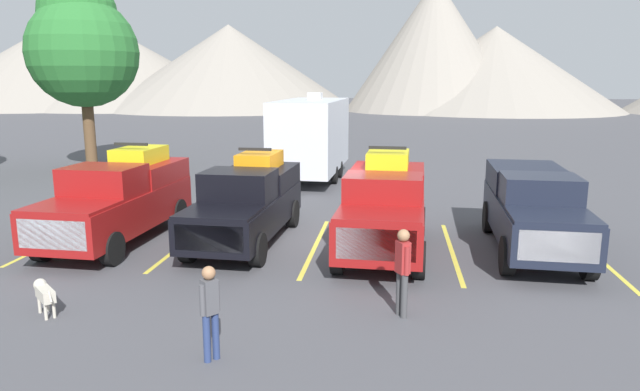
% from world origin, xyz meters
% --- Properties ---
extents(ground_plane, '(240.00, 240.00, 0.00)m').
position_xyz_m(ground_plane, '(0.00, 0.00, 0.00)').
color(ground_plane, '#47474C').
extents(pickup_truck_a, '(2.36, 5.78, 2.65)m').
position_xyz_m(pickup_truck_a, '(-5.52, -0.73, 1.21)').
color(pickup_truck_a, maroon).
rests_on(pickup_truck_a, ground).
extents(pickup_truck_b, '(2.27, 5.70, 2.51)m').
position_xyz_m(pickup_truck_b, '(-1.94, -0.36, 1.14)').
color(pickup_truck_b, black).
rests_on(pickup_truck_b, ground).
extents(pickup_truck_c, '(2.34, 5.33, 2.68)m').
position_xyz_m(pickup_truck_c, '(1.84, -0.89, 1.21)').
color(pickup_truck_c, maroon).
rests_on(pickup_truck_c, ground).
extents(pickup_truck_d, '(2.28, 5.75, 2.12)m').
position_xyz_m(pickup_truck_d, '(5.69, -0.37, 1.16)').
color(pickup_truck_d, black).
rests_on(pickup_truck_d, ground).
extents(lot_stripe_a, '(0.12, 5.50, 0.01)m').
position_xyz_m(lot_stripe_a, '(-7.27, -0.72, 0.00)').
color(lot_stripe_a, gold).
rests_on(lot_stripe_a, ground).
extents(lot_stripe_b, '(0.12, 5.50, 0.01)m').
position_xyz_m(lot_stripe_b, '(-3.63, -0.72, 0.00)').
color(lot_stripe_b, gold).
rests_on(lot_stripe_b, ground).
extents(lot_stripe_c, '(0.12, 5.50, 0.01)m').
position_xyz_m(lot_stripe_c, '(0.00, -0.72, 0.00)').
color(lot_stripe_c, gold).
rests_on(lot_stripe_c, ground).
extents(lot_stripe_d, '(0.12, 5.50, 0.01)m').
position_xyz_m(lot_stripe_d, '(3.63, -0.72, 0.00)').
color(lot_stripe_d, gold).
rests_on(lot_stripe_d, ground).
extents(lot_stripe_e, '(0.12, 5.50, 0.01)m').
position_xyz_m(lot_stripe_e, '(7.27, -0.72, 0.00)').
color(lot_stripe_e, gold).
rests_on(lot_stripe_e, ground).
extents(camper_trailer_a, '(2.83, 7.84, 3.84)m').
position_xyz_m(camper_trailer_a, '(-1.58, 9.56, 2.02)').
color(camper_trailer_a, silver).
rests_on(camper_trailer_a, ground).
extents(person_a, '(0.30, 0.34, 1.71)m').
position_xyz_m(person_a, '(2.26, -5.13, 0.99)').
color(person_a, '#3F3F42').
rests_on(person_a, ground).
extents(person_b, '(0.29, 0.30, 1.59)m').
position_xyz_m(person_b, '(-0.79, -7.29, 0.91)').
color(person_b, navy).
rests_on(person_b, ground).
extents(dog, '(0.69, 0.65, 0.64)m').
position_xyz_m(dog, '(-4.56, -5.90, 0.43)').
color(dog, beige).
rests_on(dog, ground).
extents(tree_a, '(5.23, 5.23, 9.35)m').
position_xyz_m(tree_a, '(-12.91, 11.11, 6.13)').
color(tree_a, brown).
rests_on(tree_a, ground).
extents(mountain_ridge, '(150.74, 46.88, 17.93)m').
position_xyz_m(mountain_ridge, '(-2.89, 69.82, 6.15)').
color(mountain_ridge, gray).
rests_on(mountain_ridge, ground).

